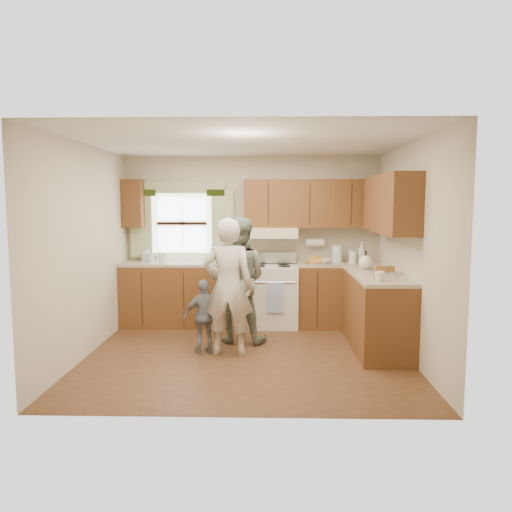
{
  "coord_description": "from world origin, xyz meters",
  "views": [
    {
      "loc": [
        0.26,
        -5.8,
        1.83
      ],
      "look_at": [
        0.1,
        0.4,
        1.15
      ],
      "focal_mm": 35.0,
      "sensor_mm": 36.0,
      "label": 1
    }
  ],
  "objects_px": {
    "stove": "(271,295)",
    "woman_left": "(228,287)",
    "child": "(205,316)",
    "woman_right": "(237,280)"
  },
  "relations": [
    {
      "from": "stove",
      "to": "woman_left",
      "type": "bearing_deg",
      "value": -110.45
    },
    {
      "from": "woman_left",
      "to": "woman_right",
      "type": "distance_m",
      "value": 0.57
    },
    {
      "from": "woman_left",
      "to": "stove",
      "type": "bearing_deg",
      "value": -108.39
    },
    {
      "from": "stove",
      "to": "woman_left",
      "type": "height_order",
      "value": "woman_left"
    },
    {
      "from": "stove",
      "to": "child",
      "type": "height_order",
      "value": "stove"
    },
    {
      "from": "woman_left",
      "to": "woman_right",
      "type": "xyz_separation_m",
      "value": [
        0.07,
        0.56,
        -0.01
      ]
    },
    {
      "from": "woman_left",
      "to": "woman_right",
      "type": "height_order",
      "value": "woman_left"
    },
    {
      "from": "woman_left",
      "to": "child",
      "type": "bearing_deg",
      "value": -6.18
    },
    {
      "from": "stove",
      "to": "child",
      "type": "xyz_separation_m",
      "value": [
        -0.81,
        -1.36,
        -0.02
      ]
    },
    {
      "from": "stove",
      "to": "child",
      "type": "distance_m",
      "value": 1.58
    }
  ]
}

